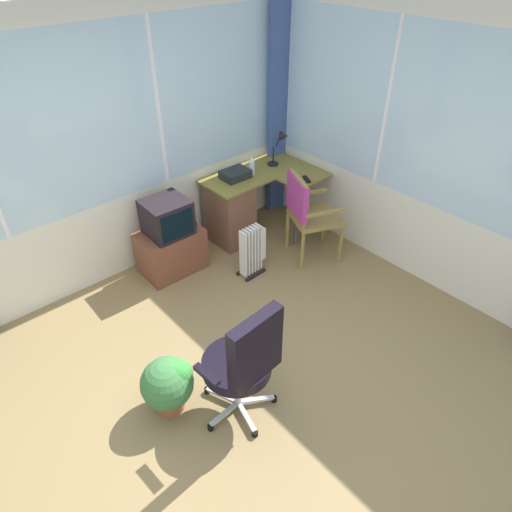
{
  "coord_description": "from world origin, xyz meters",
  "views": [
    {
      "loc": [
        -1.33,
        -1.62,
        3.0
      ],
      "look_at": [
        0.64,
        0.6,
        0.8
      ],
      "focal_mm": 31.73,
      "sensor_mm": 36.0,
      "label": 1
    }
  ],
  "objects_px": {
    "space_heater": "(253,250)",
    "spray_bottle": "(252,166)",
    "desk": "(234,208)",
    "paper_tray": "(235,174)",
    "office_chair": "(245,360)",
    "potted_plant": "(169,383)",
    "desk_lamp": "(282,142)",
    "tv_remote": "(307,179)",
    "tv_on_stand": "(170,240)",
    "wooden_armchair": "(305,207)"
  },
  "relations": [
    {
      "from": "office_chair",
      "to": "space_heater",
      "type": "bearing_deg",
      "value": 46.88
    },
    {
      "from": "office_chair",
      "to": "potted_plant",
      "type": "relative_size",
      "value": 2.19
    },
    {
      "from": "paper_tray",
      "to": "tv_on_stand",
      "type": "height_order",
      "value": "paper_tray"
    },
    {
      "from": "spray_bottle",
      "to": "space_heater",
      "type": "height_order",
      "value": "spray_bottle"
    },
    {
      "from": "paper_tray",
      "to": "desk",
      "type": "bearing_deg",
      "value": -148.06
    },
    {
      "from": "desk_lamp",
      "to": "potted_plant",
      "type": "height_order",
      "value": "desk_lamp"
    },
    {
      "from": "tv_remote",
      "to": "desk_lamp",
      "type": "bearing_deg",
      "value": 108.89
    },
    {
      "from": "desk_lamp",
      "to": "office_chair",
      "type": "bearing_deg",
      "value": -139.05
    },
    {
      "from": "tv_remote",
      "to": "potted_plant",
      "type": "xyz_separation_m",
      "value": [
        -2.45,
        -0.96,
        -0.47
      ]
    },
    {
      "from": "wooden_armchair",
      "to": "potted_plant",
      "type": "xyz_separation_m",
      "value": [
        -2.15,
        -0.7,
        -0.35
      ]
    },
    {
      "from": "desk",
      "to": "space_heater",
      "type": "xyz_separation_m",
      "value": [
        -0.27,
        -0.63,
        -0.11
      ]
    },
    {
      "from": "space_heater",
      "to": "paper_tray",
      "type": "bearing_deg",
      "value": 63.22
    },
    {
      "from": "office_chair",
      "to": "tv_on_stand",
      "type": "xyz_separation_m",
      "value": [
        0.58,
        1.87,
        -0.23
      ]
    },
    {
      "from": "tv_remote",
      "to": "tv_on_stand",
      "type": "distance_m",
      "value": 1.61
    },
    {
      "from": "spray_bottle",
      "to": "office_chair",
      "type": "height_order",
      "value": "office_chair"
    },
    {
      "from": "desk_lamp",
      "to": "office_chair",
      "type": "distance_m",
      "value": 2.85
    },
    {
      "from": "spray_bottle",
      "to": "office_chair",
      "type": "bearing_deg",
      "value": -132.34
    },
    {
      "from": "desk_lamp",
      "to": "desk",
      "type": "bearing_deg",
      "value": 177.11
    },
    {
      "from": "desk",
      "to": "spray_bottle",
      "type": "distance_m",
      "value": 0.51
    },
    {
      "from": "tv_on_stand",
      "to": "space_heater",
      "type": "relative_size",
      "value": 1.47
    },
    {
      "from": "office_chair",
      "to": "space_heater",
      "type": "xyz_separation_m",
      "value": [
        1.17,
        1.25,
        -0.31
      ]
    },
    {
      "from": "desk",
      "to": "space_heater",
      "type": "bearing_deg",
      "value": -113.31
    },
    {
      "from": "space_heater",
      "to": "potted_plant",
      "type": "xyz_separation_m",
      "value": [
        -1.56,
        -0.84,
        -0.01
      ]
    },
    {
      "from": "tv_remote",
      "to": "office_chair",
      "type": "xyz_separation_m",
      "value": [
        -2.06,
        -1.37,
        -0.15
      ]
    },
    {
      "from": "tv_on_stand",
      "to": "potted_plant",
      "type": "distance_m",
      "value": 1.75
    },
    {
      "from": "paper_tray",
      "to": "space_heater",
      "type": "xyz_separation_m",
      "value": [
        -0.34,
        -0.67,
        -0.5
      ]
    },
    {
      "from": "desk",
      "to": "potted_plant",
      "type": "relative_size",
      "value": 2.57
    },
    {
      "from": "desk",
      "to": "spray_bottle",
      "type": "xyz_separation_m",
      "value": [
        0.26,
        -0.01,
        0.44
      ]
    },
    {
      "from": "tv_remote",
      "to": "tv_on_stand",
      "type": "height_order",
      "value": "tv_on_stand"
    },
    {
      "from": "desk_lamp",
      "to": "wooden_armchair",
      "type": "height_order",
      "value": "desk_lamp"
    },
    {
      "from": "office_chair",
      "to": "spray_bottle",
      "type": "bearing_deg",
      "value": 47.66
    },
    {
      "from": "desk",
      "to": "paper_tray",
      "type": "height_order",
      "value": "paper_tray"
    },
    {
      "from": "potted_plant",
      "to": "paper_tray",
      "type": "bearing_deg",
      "value": 38.56
    },
    {
      "from": "spray_bottle",
      "to": "tv_on_stand",
      "type": "distance_m",
      "value": 1.22
    },
    {
      "from": "potted_plant",
      "to": "office_chair",
      "type": "bearing_deg",
      "value": -47.01
    },
    {
      "from": "desk_lamp",
      "to": "space_heater",
      "type": "distance_m",
      "value": 1.34
    },
    {
      "from": "space_heater",
      "to": "spray_bottle",
      "type": "bearing_deg",
      "value": 49.32
    },
    {
      "from": "spray_bottle",
      "to": "paper_tray",
      "type": "xyz_separation_m",
      "value": [
        -0.19,
        0.06,
        -0.06
      ]
    },
    {
      "from": "desk",
      "to": "paper_tray",
      "type": "bearing_deg",
      "value": 31.94
    },
    {
      "from": "office_chair",
      "to": "potted_plant",
      "type": "height_order",
      "value": "office_chair"
    },
    {
      "from": "desk_lamp",
      "to": "potted_plant",
      "type": "xyz_separation_m",
      "value": [
        -2.52,
        -1.44,
        -0.73
      ]
    },
    {
      "from": "wooden_armchair",
      "to": "tv_on_stand",
      "type": "bearing_deg",
      "value": 147.63
    },
    {
      "from": "spray_bottle",
      "to": "potted_plant",
      "type": "xyz_separation_m",
      "value": [
        -2.09,
        -1.46,
        -0.56
      ]
    },
    {
      "from": "desk_lamp",
      "to": "potted_plant",
      "type": "bearing_deg",
      "value": -150.28
    },
    {
      "from": "desk_lamp",
      "to": "wooden_armchair",
      "type": "xyz_separation_m",
      "value": [
        -0.36,
        -0.74,
        -0.38
      ]
    },
    {
      "from": "space_heater",
      "to": "potted_plant",
      "type": "height_order",
      "value": "space_heater"
    },
    {
      "from": "desk_lamp",
      "to": "space_heater",
      "type": "bearing_deg",
      "value": -148.06
    },
    {
      "from": "tv_remote",
      "to": "wooden_armchair",
      "type": "xyz_separation_m",
      "value": [
        -0.29,
        -0.26,
        -0.13
      ]
    },
    {
      "from": "tv_remote",
      "to": "space_heater",
      "type": "xyz_separation_m",
      "value": [
        -0.89,
        -0.12,
        -0.46
      ]
    },
    {
      "from": "paper_tray",
      "to": "space_heater",
      "type": "height_order",
      "value": "paper_tray"
    }
  ]
}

